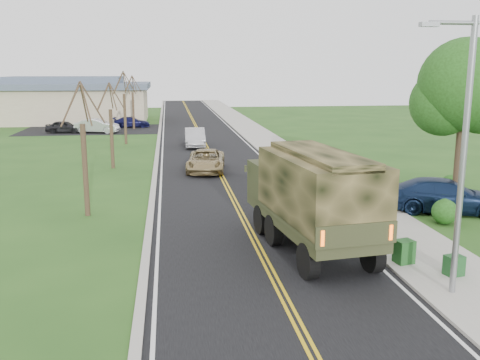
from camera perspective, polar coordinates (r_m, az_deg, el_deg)
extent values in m
plane|color=#234918|center=(16.16, 4.67, -12.36)|extent=(160.00, 160.00, 0.00)
cube|color=black|center=(54.88, -4.26, 4.85)|extent=(8.00, 120.00, 0.01)
cube|color=#9E998E|center=(55.28, 0.05, 4.99)|extent=(0.30, 120.00, 0.12)
cube|color=#9E998E|center=(55.54, 1.85, 5.00)|extent=(3.20, 120.00, 0.10)
cube|color=#9E998E|center=(54.79, -8.61, 4.78)|extent=(0.30, 120.00, 0.10)
cylinder|color=gray|center=(16.36, 22.69, 1.73)|extent=(0.18, 0.18, 8.00)
cylinder|color=gray|center=(15.90, 21.87, 15.31)|extent=(1.40, 0.12, 0.12)
cube|color=gray|center=(15.57, 19.53, 15.38)|extent=(0.50, 0.22, 0.12)
cylinder|color=#38281C|center=(28.53, 22.37, 2.68)|extent=(0.44, 0.44, 5.04)
sphere|color=#1D3F12|center=(28.25, 22.90, 9.35)|extent=(4.50, 4.50, 4.50)
sphere|color=#1D3F12|center=(28.33, 20.84, 7.69)|extent=(3.24, 3.24, 3.24)
cylinder|color=#38281C|center=(25.08, -16.18, 0.98)|extent=(0.24, 0.24, 4.20)
cylinder|color=#38281C|center=(24.78, -15.44, 7.96)|extent=(1.01, 0.33, 1.90)
cylinder|color=#38281C|center=(25.33, -16.29, 7.81)|extent=(0.13, 1.29, 1.74)
cylinder|color=#38281C|center=(24.97, -17.58, 7.86)|extent=(0.98, 0.43, 1.90)
cylinder|color=#38281C|center=(24.32, -17.66, 7.58)|extent=(0.79, 1.05, 1.77)
cylinder|color=#38281C|center=(24.27, -16.10, 7.85)|extent=(0.58, 0.90, 1.90)
cylinder|color=#38281C|center=(36.87, -13.52, 4.26)|extent=(0.24, 0.24, 3.96)
cylinder|color=#38281C|center=(36.70, -13.01, 8.73)|extent=(0.96, 0.32, 1.79)
cylinder|color=#38281C|center=(37.20, -13.59, 8.63)|extent=(0.12, 1.22, 1.65)
cylinder|color=#38281C|center=(36.84, -14.38, 8.67)|extent=(0.93, 0.41, 1.79)
cylinder|color=#38281C|center=(36.22, -14.38, 8.51)|extent=(0.75, 0.99, 1.67)
cylinder|color=#38281C|center=(36.21, -13.39, 8.67)|extent=(0.55, 0.85, 1.80)
cylinder|color=#38281C|center=(48.73, -12.16, 6.36)|extent=(0.24, 0.24, 4.44)
cylinder|color=#38281C|center=(48.65, -11.71, 10.15)|extent=(1.07, 0.35, 2.00)
cylinder|color=#38281C|center=(49.20, -12.22, 10.05)|extent=(0.13, 1.36, 1.84)
cylinder|color=#38281C|center=(48.78, -12.88, 10.11)|extent=(1.03, 0.46, 2.00)
cylinder|color=#38281C|center=(48.08, -12.86, 9.99)|extent=(0.83, 1.10, 1.87)
cylinder|color=#38281C|center=(48.09, -12.02, 10.12)|extent=(0.61, 0.95, 2.01)
cylinder|color=#38281C|center=(60.68, -11.31, 7.25)|extent=(0.24, 0.24, 4.08)
cylinder|color=#38281C|center=(60.62, -10.97, 10.04)|extent=(0.99, 0.33, 1.84)
cylinder|color=#38281C|center=(61.13, -11.35, 9.97)|extent=(0.13, 1.25, 1.69)
cylinder|color=#38281C|center=(60.73, -11.84, 10.01)|extent=(0.95, 0.42, 1.85)
cylinder|color=#38281C|center=(60.09, -11.81, 9.92)|extent=(0.77, 1.02, 1.72)
cylinder|color=#38281C|center=(60.11, -11.19, 10.02)|extent=(0.57, 0.88, 1.85)
cube|color=tan|center=(71.68, -18.09, 7.61)|extent=(20.00, 12.00, 4.20)
cube|color=#475466|center=(71.57, -18.21, 9.52)|extent=(21.00, 13.00, 0.70)
cube|color=#475466|center=(71.55, -18.25, 10.08)|extent=(14.00, 8.00, 0.90)
cube|color=black|center=(61.12, -14.05, 5.24)|extent=(18.00, 10.00, 0.02)
cylinder|color=black|center=(17.34, 7.29, -8.57)|extent=(0.53, 1.23, 1.19)
cylinder|color=black|center=(18.29, 13.94, -7.75)|extent=(0.53, 1.23, 1.19)
cylinder|color=black|center=(20.40, 3.61, -5.35)|extent=(0.53, 1.23, 1.19)
cylinder|color=black|center=(21.21, 9.44, -4.82)|extent=(0.53, 1.23, 1.19)
cylinder|color=black|center=(21.78, 2.34, -4.23)|extent=(0.53, 1.23, 1.19)
cylinder|color=black|center=(22.54, 7.86, -3.78)|extent=(0.53, 1.23, 1.19)
cube|color=#33371E|center=(20.06, 7.30, -4.13)|extent=(3.54, 7.83, 0.38)
cube|color=#33371E|center=(22.33, 4.69, -0.01)|extent=(2.83, 2.37, 1.51)
cube|color=black|center=(23.19, 3.89, 0.99)|extent=(2.37, 0.39, 0.76)
cube|color=#33371E|center=(19.17, 8.36, -4.07)|extent=(3.41, 6.02, 0.16)
cube|color=black|center=(18.89, 8.46, -0.76)|extent=(3.41, 6.02, 2.16)
cube|color=black|center=(18.68, 8.57, 2.64)|extent=(2.45, 5.90, 0.27)
cube|color=#33371E|center=(16.62, 12.30, -5.73)|extent=(2.69, 0.48, 0.70)
cube|color=#FF590C|center=(16.09, 8.80, -6.18)|extent=(0.11, 0.06, 0.49)
cube|color=#FF590C|center=(17.11, 15.80, -5.41)|extent=(0.11, 0.06, 0.49)
imported|color=#978355|center=(35.01, -3.66, 2.07)|extent=(2.95, 5.33, 1.41)
imported|color=#BCBBC0|center=(46.28, -4.83, 4.53)|extent=(1.75, 4.83, 1.58)
imported|color=#101F3E|center=(26.75, 21.07, -1.58)|extent=(5.81, 3.84, 1.56)
cube|color=#1C4F1C|center=(19.17, 17.10, -7.31)|extent=(0.70, 0.63, 0.80)
cube|color=#1B4C21|center=(18.63, 21.86, -8.45)|extent=(0.63, 0.56, 0.65)
imported|color=black|center=(59.00, -18.19, 5.41)|extent=(3.99, 1.97, 1.31)
imported|color=silver|center=(58.00, -15.01, 5.60)|extent=(4.79, 2.45, 1.50)
imported|color=#10113B|center=(62.82, -11.49, 6.07)|extent=(4.12, 1.68, 1.19)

